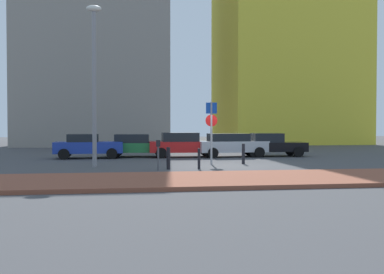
% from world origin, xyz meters
% --- Properties ---
extents(ground_plane, '(120.00, 120.00, 0.00)m').
position_xyz_m(ground_plane, '(0.00, 0.00, 0.00)').
color(ground_plane, '#424244').
extents(sidewalk_brick, '(40.00, 4.27, 0.14)m').
position_xyz_m(sidewalk_brick, '(0.00, -5.80, 0.07)').
color(sidewalk_brick, brown).
rests_on(sidewalk_brick, ground).
extents(parked_car_blue, '(4.09, 2.15, 1.46)m').
position_xyz_m(parked_car_blue, '(-7.25, 5.83, 0.76)').
color(parked_car_blue, '#1E389E').
rests_on(parked_car_blue, ground).
extents(parked_car_green, '(4.17, 2.24, 1.43)m').
position_xyz_m(parked_car_green, '(-4.30, 6.50, 0.75)').
color(parked_car_green, '#237238').
rests_on(parked_car_green, ground).
extents(parked_car_red, '(4.36, 2.08, 1.53)m').
position_xyz_m(parked_car_red, '(-1.44, 6.11, 0.80)').
color(parked_car_red, red).
rests_on(parked_car_red, ground).
extents(parked_car_silver, '(4.49, 2.31, 1.47)m').
position_xyz_m(parked_car_silver, '(1.59, 5.86, 0.79)').
color(parked_car_silver, '#B7BABF').
rests_on(parked_car_silver, ground).
extents(parked_car_black, '(4.22, 2.13, 1.48)m').
position_xyz_m(parked_car_black, '(4.25, 5.94, 0.75)').
color(parked_car_black, black).
rests_on(parked_car_black, ground).
extents(parking_sign_post, '(0.59, 0.19, 3.14)m').
position_xyz_m(parking_sign_post, '(-0.63, 0.71, 1.98)').
color(parking_sign_post, gray).
rests_on(parking_sign_post, ground).
extents(parking_meter, '(0.18, 0.14, 1.32)m').
position_xyz_m(parking_meter, '(-3.45, -1.82, 0.86)').
color(parking_meter, '#4C4C51').
rests_on(parking_meter, ground).
extents(street_lamp, '(0.70, 0.36, 7.59)m').
position_xyz_m(street_lamp, '(-6.33, 0.17, 4.43)').
color(street_lamp, gray).
rests_on(street_lamp, ground).
extents(traffic_bollard_near, '(0.16, 0.16, 1.04)m').
position_xyz_m(traffic_bollard_near, '(1.05, 0.80, 0.52)').
color(traffic_bollard_near, black).
rests_on(traffic_bollard_near, ground).
extents(traffic_bollard_mid, '(0.12, 0.12, 0.93)m').
position_xyz_m(traffic_bollard_mid, '(-1.59, -1.44, 0.46)').
color(traffic_bollard_mid, black).
rests_on(traffic_bollard_mid, ground).
extents(traffic_bollard_far, '(0.17, 0.17, 0.99)m').
position_xyz_m(traffic_bollard_far, '(-2.97, -1.43, 0.49)').
color(traffic_bollard_far, black).
rests_on(traffic_bollard_far, ground).
extents(building_colorful_midrise, '(14.76, 14.51, 26.14)m').
position_xyz_m(building_colorful_midrise, '(13.17, 28.04, 13.07)').
color(building_colorful_midrise, gold).
rests_on(building_colorful_midrise, ground).
extents(building_under_construction, '(14.60, 15.23, 24.09)m').
position_xyz_m(building_under_construction, '(-8.37, 27.09, 12.04)').
color(building_under_construction, gray).
rests_on(building_under_construction, ground).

